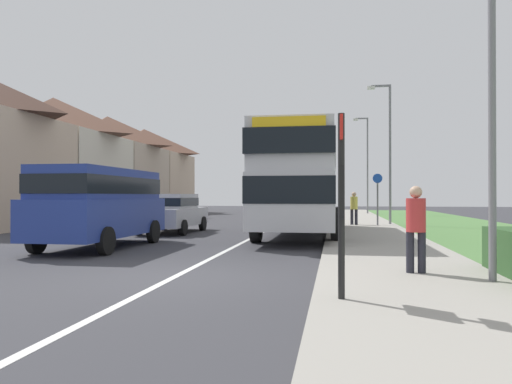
{
  "coord_description": "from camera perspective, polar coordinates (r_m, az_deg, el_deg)",
  "views": [
    {
      "loc": [
        2.92,
        -8.52,
        1.5
      ],
      "look_at": [
        0.67,
        5.25,
        1.6
      ],
      "focal_mm": 34.17,
      "sensor_mm": 36.0,
      "label": 1
    }
  ],
  "objects": [
    {
      "name": "bus_stop_sign",
      "position": [
        6.61,
        9.96,
        -0.05
      ],
      "size": [
        0.09,
        0.52,
        2.6
      ],
      "color": "black",
      "rests_on": "ground_plane"
    },
    {
      "name": "ground_plane",
      "position": [
        9.13,
        -9.65,
        -9.85
      ],
      "size": [
        120.0,
        120.0,
        0.0
      ],
      "primitive_type": "plane",
      "color": "#38383D"
    },
    {
      "name": "street_lamp_near",
      "position": [
        9.22,
        25.26,
        19.1
      ],
      "size": [
        1.14,
        0.2,
        8.03
      ],
      "color": "slate",
      "rests_on": "ground_plane"
    },
    {
      "name": "street_lamp_far",
      "position": [
        38.7,
        12.77,
        3.77
      ],
      "size": [
        1.14,
        0.2,
        7.53
      ],
      "color": "slate",
      "rests_on": "ground_plane"
    },
    {
      "name": "lane_marking_centre",
      "position": [
        16.84,
        -0.73,
        -5.51
      ],
      "size": [
        0.14,
        60.0,
        0.01
      ],
      "primitive_type": "cube",
      "color": "silver",
      "rests_on": "ground_plane"
    },
    {
      "name": "parked_van_blue",
      "position": [
        14.64,
        -17.7,
        -1.02
      ],
      "size": [
        2.11,
        5.19,
        2.25
      ],
      "color": "navy",
      "rests_on": "ground_plane"
    },
    {
      "name": "pedestrian_walking_away",
      "position": [
        23.47,
        11.4,
        -1.69
      ],
      "size": [
        0.34,
        0.34,
        1.67
      ],
      "color": "#23232D",
      "rests_on": "ground_plane"
    },
    {
      "name": "street_lamp_mid",
      "position": [
        24.63,
        15.16,
        5.41
      ],
      "size": [
        1.14,
        0.2,
        6.9
      ],
      "color": "slate",
      "rests_on": "ground_plane"
    },
    {
      "name": "pavement_near_side",
      "position": [
        14.65,
        14.34,
        -6.04
      ],
      "size": [
        3.2,
        68.0,
        0.12
      ],
      "primitive_type": "cube",
      "color": "#9E998E",
      "rests_on": "ground_plane"
    },
    {
      "name": "double_decker_bus",
      "position": [
        18.13,
        5.33,
        1.62
      ],
      "size": [
        2.8,
        10.05,
        3.7
      ],
      "color": "#BCBCC1",
      "rests_on": "ground_plane"
    },
    {
      "name": "house_terrace_far_side",
      "position": [
        34.23,
        -19.59,
        3.22
      ],
      "size": [
        7.14,
        27.55,
        7.31
      ],
      "color": "#C1A88E",
      "rests_on": "ground_plane"
    },
    {
      "name": "parked_car_silver",
      "position": [
        19.88,
        -9.8,
        -2.23
      ],
      "size": [
        1.94,
        4.39,
        1.56
      ],
      "color": "#B7B7BC",
      "rests_on": "ground_plane"
    },
    {
      "name": "pedestrian_at_stop",
      "position": [
        9.15,
        18.21,
        -3.67
      ],
      "size": [
        0.34,
        0.34,
        1.67
      ],
      "color": "#23232D",
      "rests_on": "ground_plane"
    },
    {
      "name": "cycle_route_sign",
      "position": [
        23.4,
        14.04,
        -0.58
      ],
      "size": [
        0.44,
        0.08,
        2.52
      ],
      "color": "slate",
      "rests_on": "ground_plane"
    }
  ]
}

